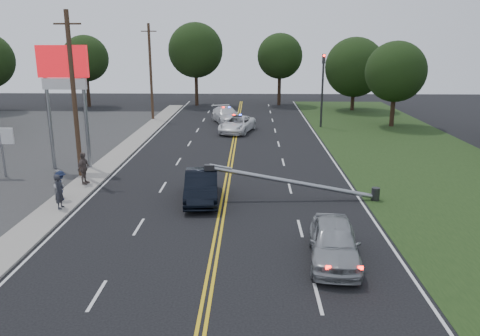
{
  "coord_description": "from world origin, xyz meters",
  "views": [
    {
      "loc": [
        1.45,
        -15.87,
        8.26
      ],
      "look_at": [
        0.85,
        8.17,
        1.7
      ],
      "focal_mm": 35.0,
      "sensor_mm": 36.0,
      "label": 1
    }
  ],
  "objects_px": {
    "pylon_sign": "(64,78)",
    "bystander_a": "(59,191)",
    "waiting_sedan": "(334,242)",
    "bystander_b": "(60,184)",
    "emergency_a": "(237,124)",
    "bystander_c": "(61,185)",
    "crashed_sedan": "(201,186)",
    "utility_pole_far": "(151,72)",
    "fallen_streetlight": "(302,183)",
    "emergency_b": "(226,115)",
    "bystander_d": "(84,168)",
    "utility_pole_mid": "(74,96)",
    "traffic_signal": "(323,84)",
    "small_sign": "(1,140)"
  },
  "relations": [
    {
      "from": "waiting_sedan",
      "to": "bystander_b",
      "type": "relative_size",
      "value": 2.87
    },
    {
      "from": "bystander_c",
      "to": "bystander_d",
      "type": "distance_m",
      "value": 2.83
    },
    {
      "from": "pylon_sign",
      "to": "fallen_streetlight",
      "type": "relative_size",
      "value": 0.85
    },
    {
      "from": "waiting_sedan",
      "to": "bystander_d",
      "type": "relative_size",
      "value": 2.42
    },
    {
      "from": "small_sign",
      "to": "fallen_streetlight",
      "type": "height_order",
      "value": "small_sign"
    },
    {
      "from": "pylon_sign",
      "to": "traffic_signal",
      "type": "height_order",
      "value": "pylon_sign"
    },
    {
      "from": "traffic_signal",
      "to": "bystander_c",
      "type": "distance_m",
      "value": 28.4
    },
    {
      "from": "waiting_sedan",
      "to": "emergency_b",
      "type": "bearing_deg",
      "value": 106.2
    },
    {
      "from": "bystander_d",
      "to": "crashed_sedan",
      "type": "bearing_deg",
      "value": -98.04
    },
    {
      "from": "emergency_b",
      "to": "bystander_a",
      "type": "relative_size",
      "value": 3.2
    },
    {
      "from": "fallen_streetlight",
      "to": "crashed_sedan",
      "type": "distance_m",
      "value": 5.38
    },
    {
      "from": "pylon_sign",
      "to": "emergency_a",
      "type": "height_order",
      "value": "pylon_sign"
    },
    {
      "from": "utility_pole_far",
      "to": "bystander_c",
      "type": "bearing_deg",
      "value": -88.65
    },
    {
      "from": "fallen_streetlight",
      "to": "bystander_a",
      "type": "distance_m",
      "value": 12.45
    },
    {
      "from": "emergency_a",
      "to": "utility_pole_far",
      "type": "bearing_deg",
      "value": 158.28
    },
    {
      "from": "fallen_streetlight",
      "to": "small_sign",
      "type": "bearing_deg",
      "value": 167.6
    },
    {
      "from": "emergency_a",
      "to": "crashed_sedan",
      "type": "bearing_deg",
      "value": -79.05
    },
    {
      "from": "fallen_streetlight",
      "to": "bystander_b",
      "type": "bearing_deg",
      "value": -177.74
    },
    {
      "from": "emergency_b",
      "to": "bystander_a",
      "type": "height_order",
      "value": "bystander_a"
    },
    {
      "from": "bystander_c",
      "to": "traffic_signal",
      "type": "bearing_deg",
      "value": -59.77
    },
    {
      "from": "waiting_sedan",
      "to": "utility_pole_far",
      "type": "bearing_deg",
      "value": 118.36
    },
    {
      "from": "waiting_sedan",
      "to": "bystander_c",
      "type": "bearing_deg",
      "value": 159.22
    },
    {
      "from": "utility_pole_far",
      "to": "crashed_sedan",
      "type": "distance_m",
      "value": 27.76
    },
    {
      "from": "small_sign",
      "to": "bystander_b",
      "type": "distance_m",
      "value": 7.11
    },
    {
      "from": "pylon_sign",
      "to": "bystander_a",
      "type": "relative_size",
      "value": 4.56
    },
    {
      "from": "utility_pole_far",
      "to": "emergency_b",
      "type": "distance_m",
      "value": 9.29
    },
    {
      "from": "crashed_sedan",
      "to": "bystander_c",
      "type": "height_order",
      "value": "bystander_c"
    },
    {
      "from": "emergency_a",
      "to": "bystander_c",
      "type": "distance_m",
      "value": 21.55
    },
    {
      "from": "crashed_sedan",
      "to": "bystander_b",
      "type": "bearing_deg",
      "value": 177.59
    },
    {
      "from": "bystander_c",
      "to": "bystander_a",
      "type": "bearing_deg",
      "value": 176.23
    },
    {
      "from": "crashed_sedan",
      "to": "bystander_d",
      "type": "xyz_separation_m",
      "value": [
        -7.16,
        2.44,
        0.27
      ]
    },
    {
      "from": "utility_pole_far",
      "to": "bystander_a",
      "type": "height_order",
      "value": "utility_pole_far"
    },
    {
      "from": "pylon_sign",
      "to": "utility_pole_mid",
      "type": "height_order",
      "value": "utility_pole_mid"
    },
    {
      "from": "utility_pole_far",
      "to": "waiting_sedan",
      "type": "distance_m",
      "value": 36.24
    },
    {
      "from": "small_sign",
      "to": "traffic_signal",
      "type": "bearing_deg",
      "value": 38.9
    },
    {
      "from": "fallen_streetlight",
      "to": "emergency_b",
      "type": "bearing_deg",
      "value": 102.45
    },
    {
      "from": "traffic_signal",
      "to": "waiting_sedan",
      "type": "height_order",
      "value": "traffic_signal"
    },
    {
      "from": "bystander_b",
      "to": "bystander_a",
      "type": "bearing_deg",
      "value": -160.63
    },
    {
      "from": "traffic_signal",
      "to": "waiting_sedan",
      "type": "relative_size",
      "value": 1.53
    },
    {
      "from": "emergency_b",
      "to": "waiting_sedan",
      "type": "bearing_deg",
      "value": -96.69
    },
    {
      "from": "pylon_sign",
      "to": "crashed_sedan",
      "type": "relative_size",
      "value": 1.65
    },
    {
      "from": "emergency_a",
      "to": "bystander_a",
      "type": "bearing_deg",
      "value": -96.56
    },
    {
      "from": "bystander_c",
      "to": "emergency_a",
      "type": "bearing_deg",
      "value": -46.81
    },
    {
      "from": "waiting_sedan",
      "to": "emergency_b",
      "type": "relative_size",
      "value": 0.82
    },
    {
      "from": "fallen_streetlight",
      "to": "crashed_sedan",
      "type": "relative_size",
      "value": 1.92
    },
    {
      "from": "waiting_sedan",
      "to": "bystander_b",
      "type": "xyz_separation_m",
      "value": [
        -13.34,
        6.7,
        0.14
      ]
    },
    {
      "from": "emergency_a",
      "to": "bystander_b",
      "type": "relative_size",
      "value": 3.32
    },
    {
      "from": "pylon_sign",
      "to": "bystander_a",
      "type": "xyz_separation_m",
      "value": [
        2.39,
        -7.93,
        -5.0
      ]
    },
    {
      "from": "small_sign",
      "to": "bystander_b",
      "type": "xyz_separation_m",
      "value": [
        5.32,
        -4.51,
        -1.41
      ]
    },
    {
      "from": "fallen_streetlight",
      "to": "emergency_b",
      "type": "relative_size",
      "value": 1.67
    }
  ]
}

